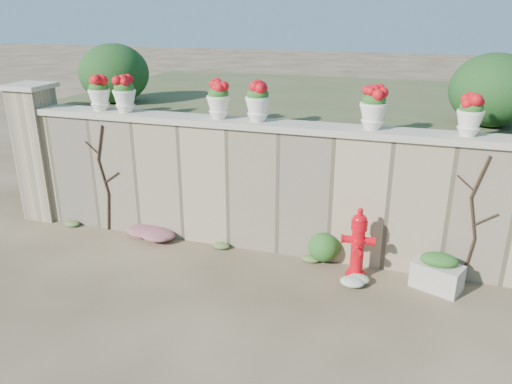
% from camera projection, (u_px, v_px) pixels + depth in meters
% --- Properties ---
extents(ground, '(80.00, 80.00, 0.00)m').
position_uv_depth(ground, '(215.00, 302.00, 6.73)').
color(ground, '#483724').
rests_on(ground, ground).
extents(stone_wall, '(8.00, 0.40, 2.00)m').
position_uv_depth(stone_wall, '(256.00, 189.00, 7.99)').
color(stone_wall, tan).
rests_on(stone_wall, ground).
extents(wall_cap, '(8.10, 0.52, 0.10)m').
position_uv_depth(wall_cap, '(256.00, 124.00, 7.62)').
color(wall_cap, '#BEB3A0').
rests_on(wall_cap, stone_wall).
extents(gate_pillar, '(0.72, 0.72, 2.48)m').
position_uv_depth(gate_pillar, '(39.00, 152.00, 9.08)').
color(gate_pillar, tan).
rests_on(gate_pillar, ground).
extents(raised_fill, '(9.00, 6.00, 2.00)m').
position_uv_depth(raised_fill, '(301.00, 141.00, 10.84)').
color(raised_fill, '#384C23').
rests_on(raised_fill, ground).
extents(back_shrub_left, '(1.30, 1.30, 1.10)m').
position_uv_depth(back_shrub_left, '(114.00, 73.00, 9.43)').
color(back_shrub_left, '#143814').
rests_on(back_shrub_left, raised_fill).
extents(back_shrub_right, '(1.30, 1.30, 1.10)m').
position_uv_depth(back_shrub_right, '(494.00, 90.00, 7.55)').
color(back_shrub_right, '#143814').
rests_on(back_shrub_right, raised_fill).
extents(vine_left, '(0.60, 0.04, 1.91)m').
position_uv_depth(vine_left, '(104.00, 177.00, 8.55)').
color(vine_left, black).
rests_on(vine_left, ground).
extents(vine_right, '(0.60, 0.04, 1.91)m').
position_uv_depth(vine_right, '(474.00, 219.00, 6.87)').
color(vine_right, black).
rests_on(vine_right, ground).
extents(fire_hydrant, '(0.47, 0.34, 1.09)m').
position_uv_depth(fire_hydrant, '(358.00, 244.00, 7.14)').
color(fire_hydrant, red).
rests_on(fire_hydrant, ground).
extents(planter_box, '(0.75, 0.60, 0.55)m').
position_uv_depth(planter_box, '(437.00, 272.00, 6.97)').
color(planter_box, '#BEB3A0').
rests_on(planter_box, ground).
extents(green_shrub, '(0.62, 0.56, 0.59)m').
position_uv_depth(green_shrub, '(325.00, 245.00, 7.67)').
color(green_shrub, '#1E5119').
rests_on(green_shrub, ground).
extents(magenta_clump, '(0.95, 0.63, 0.25)m').
position_uv_depth(magenta_clump, '(151.00, 234.00, 8.44)').
color(magenta_clump, '#C42776').
rests_on(magenta_clump, ground).
extents(white_flowers, '(0.47, 0.38, 0.17)m').
position_uv_depth(white_flowers, '(359.00, 280.00, 7.09)').
color(white_flowers, white).
rests_on(white_flowers, ground).
extents(urn_pot_0, '(0.36, 0.36, 0.57)m').
position_uv_depth(urn_pot_0, '(99.00, 94.00, 8.28)').
color(urn_pot_0, silver).
rests_on(urn_pot_0, wall_cap).
extents(urn_pot_1, '(0.38, 0.38, 0.59)m').
position_uv_depth(urn_pot_1, '(124.00, 94.00, 8.14)').
color(urn_pot_1, silver).
rests_on(urn_pot_1, wall_cap).
extents(urn_pot_2, '(0.37, 0.37, 0.57)m').
position_uv_depth(urn_pot_2, '(218.00, 100.00, 7.68)').
color(urn_pot_2, silver).
rests_on(urn_pot_2, wall_cap).
extents(urn_pot_3, '(0.38, 0.38, 0.60)m').
position_uv_depth(urn_pot_3, '(258.00, 102.00, 7.49)').
color(urn_pot_3, silver).
rests_on(urn_pot_3, wall_cap).
extents(urn_pot_4, '(0.38, 0.38, 0.60)m').
position_uv_depth(urn_pot_4, '(373.00, 108.00, 7.00)').
color(urn_pot_4, silver).
rests_on(urn_pot_4, wall_cap).
extents(urn_pot_5, '(0.35, 0.35, 0.56)m').
position_uv_depth(urn_pot_5, '(470.00, 116.00, 6.65)').
color(urn_pot_5, silver).
rests_on(urn_pot_5, wall_cap).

